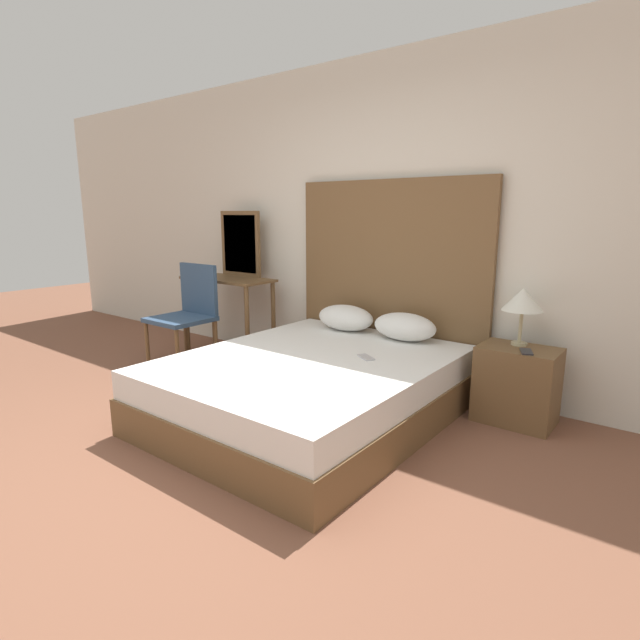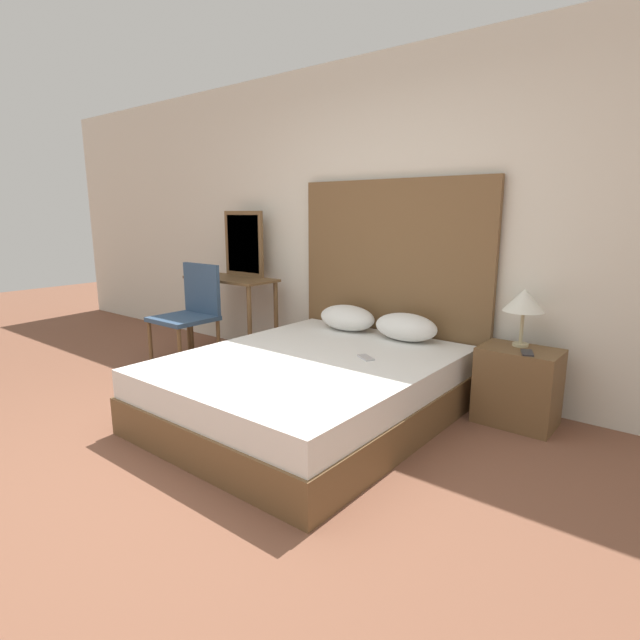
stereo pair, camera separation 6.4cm
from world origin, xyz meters
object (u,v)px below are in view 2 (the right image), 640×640
at_px(nightstand, 518,386).
at_px(phone_on_nightstand, 527,353).
at_px(chair, 191,309).
at_px(phone_on_bed, 366,357).
at_px(bed, 311,388).
at_px(vanity_desk, 231,293).
at_px(table_lamp, 524,301).

height_order(nightstand, phone_on_nightstand, phone_on_nightstand).
bearing_deg(chair, phone_on_bed, -0.44).
bearing_deg(nightstand, bed, -145.48).
height_order(vanity_desk, chair, chair).
relative_size(phone_on_nightstand, vanity_desk, 0.17).
xyz_separation_m(table_lamp, phone_on_nightstand, (0.09, -0.16, -0.31)).
height_order(bed, nightstand, nightstand).
distance_m(nightstand, vanity_desk, 2.86).
relative_size(phone_on_bed, vanity_desk, 0.17).
bearing_deg(table_lamp, phone_on_bed, -141.91).
relative_size(phone_on_bed, chair, 0.17).
bearing_deg(vanity_desk, bed, -24.17).
xyz_separation_m(bed, vanity_desk, (-1.66, 0.75, 0.42)).
height_order(bed, phone_on_nightstand, phone_on_nightstand).
bearing_deg(phone_on_nightstand, nightstand, 126.78).
height_order(nightstand, chair, chair).
relative_size(phone_on_bed, table_lamp, 0.41).
bearing_deg(chair, bed, -8.27).
bearing_deg(nightstand, phone_on_bed, -145.96).
distance_m(phone_on_nightstand, chair, 2.93).
xyz_separation_m(bed, phone_on_bed, (0.31, 0.22, 0.23)).
relative_size(bed, nightstand, 3.88).
bearing_deg(chair, phone_on_nightstand, 9.41).
height_order(phone_on_nightstand, chair, chair).
relative_size(phone_on_bed, nightstand, 0.31).
xyz_separation_m(phone_on_nightstand, chair, (-2.89, -0.48, 0.02)).
relative_size(nightstand, vanity_desk, 0.55).
bearing_deg(vanity_desk, table_lamp, 2.73).
bearing_deg(table_lamp, phone_on_nightstand, -59.67).
relative_size(bed, chair, 2.15).
height_order(bed, vanity_desk, vanity_desk).
relative_size(nightstand, phone_on_nightstand, 3.23).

